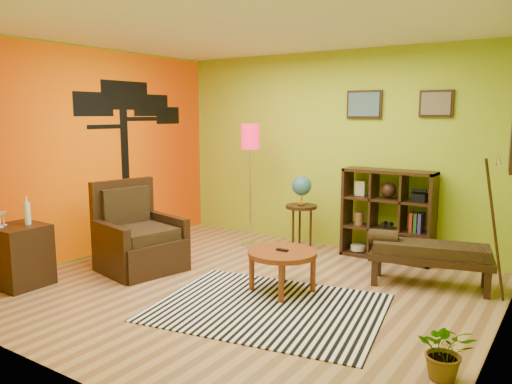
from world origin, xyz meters
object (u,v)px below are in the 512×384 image
Objects in this scene: cube_shelf at (389,215)px; potted_plant at (446,357)px; side_cabinet at (19,255)px; floor_lamp at (250,148)px; bench at (427,252)px; armchair at (138,243)px; coffee_table at (282,257)px; globe_table at (302,194)px.

cube_shelf is 3.13m from potted_plant.
side_cabinet is 0.84× the size of cube_shelf.
floor_lamp is 2.87m from bench.
cube_shelf is (2.46, 2.14, 0.27)m from armchair.
coffee_table is 1.74m from globe_table.
side_cabinet is at bearing -173.12° from potted_plant.
armchair is 1.09× the size of side_cabinet.
cube_shelf is at bearing 116.59° from potted_plant.
armchair is 1.34m from side_cabinet.
armchair is at bearing -107.60° from floor_lamp.
coffee_table is 2.96m from side_cabinet.
coffee_table is at bearing 8.29° from armchair.
armchair is 3.45m from bench.
bench is at bearing -48.23° from cube_shelf.
floor_lamp is 1.67× the size of globe_table.
floor_lamp reaches higher than bench.
side_cabinet is 0.73× the size of bench.
globe_table is 2.43× the size of potted_plant.
cube_shelf reaches higher than coffee_table.
cube_shelf is at bearing 13.89° from globe_table.
floor_lamp is at bearing 144.78° from potted_plant.
floor_lamp reaches higher than globe_table.
cube_shelf reaches higher than potted_plant.
cube_shelf is (1.16, 0.29, -0.21)m from globe_table.
side_cabinet is 0.56× the size of floor_lamp.
cube_shelf is at bearing 46.77° from side_cabinet.
side_cabinet is (-0.65, -1.17, 0.02)m from armchair.
globe_table is (-0.62, 1.58, 0.41)m from coffee_table.
armchair is 3.27m from cube_shelf.
armchair is at bearing -125.07° from globe_table.
cube_shelf is (3.11, 3.31, 0.25)m from side_cabinet.
coffee_table reaches higher than potted_plant.
globe_table is at bearing 57.10° from side_cabinet.
floor_lamp is at bearing 171.98° from bench.
bench reaches higher than potted_plant.
armchair is at bearing 60.76° from side_cabinet.
globe_table is (1.96, 3.03, 0.46)m from side_cabinet.
cube_shelf is (0.53, 1.86, 0.20)m from coffee_table.
floor_lamp is at bearing -167.16° from cube_shelf.
side_cabinet is at bearing -133.23° from cube_shelf.
globe_table is at bearing -166.11° from cube_shelf.
floor_lamp is at bearing 72.40° from armchair.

